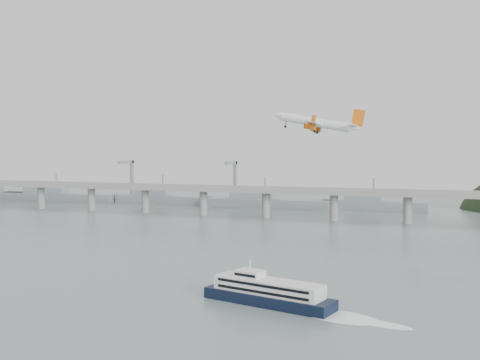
% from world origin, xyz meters
% --- Properties ---
extents(ground, '(900.00, 900.00, 0.00)m').
position_xyz_m(ground, '(0.00, 0.00, 0.00)').
color(ground, slate).
rests_on(ground, ground).
extents(bridge, '(800.00, 22.00, 23.90)m').
position_xyz_m(bridge, '(-1.15, 200.00, 17.65)').
color(bridge, gray).
rests_on(bridge, ground).
extents(distant_fleet, '(453.00, 60.90, 40.00)m').
position_xyz_m(distant_fleet, '(-155.36, 265.08, 6.22)').
color(distant_fleet, gray).
rests_on(distant_fleet, ground).
extents(ferry, '(72.42, 26.67, 13.90)m').
position_xyz_m(ferry, '(36.30, -21.41, 3.77)').
color(ferry, black).
rests_on(ferry, ground).
extents(airliner, '(43.39, 39.17, 11.24)m').
position_xyz_m(airliner, '(35.55, 61.55, 62.64)').
color(airliner, white).
rests_on(airliner, ground).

